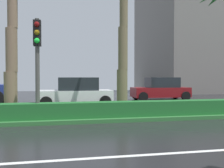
% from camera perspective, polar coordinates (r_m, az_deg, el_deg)
% --- Properties ---
extents(traffic_signal_median_right, '(0.28, 0.43, 3.78)m').
position_cam_1_polar(traffic_signal_median_right, '(10.06, -16.35, 7.31)').
color(traffic_signal_median_right, '#4C4C47').
rests_on(traffic_signal_median_right, median_strip).
extents(car_in_traffic_second, '(4.30, 2.02, 1.72)m').
position_cam_1_polar(car_in_traffic_second, '(15.35, -8.00, -1.88)').
color(car_in_traffic_second, white).
rests_on(car_in_traffic_second, ground_plane).
extents(car_in_traffic_third, '(4.30, 2.02, 1.72)m').
position_cam_1_polar(car_in_traffic_third, '(19.81, 10.85, -1.13)').
color(car_in_traffic_third, maroon).
rests_on(car_in_traffic_third, ground_plane).
extents(building_far_right, '(20.43, 13.65, 15.80)m').
position_cam_1_polar(building_far_right, '(37.33, 23.69, 10.89)').
color(building_far_right, slate).
rests_on(building_far_right, ground_plane).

